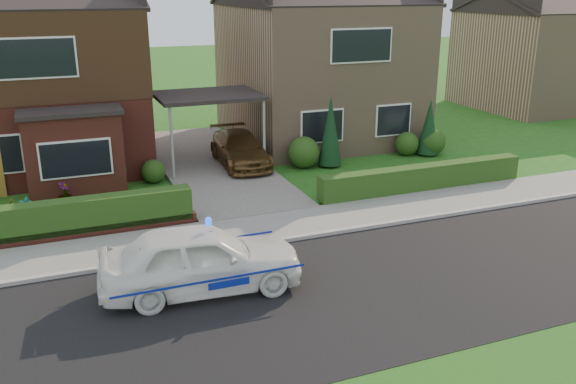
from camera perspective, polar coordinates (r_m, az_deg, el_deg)
ground at (r=13.98m, az=4.49°, el=-9.30°), size 120.00×120.00×0.00m
road at (r=13.98m, az=4.49°, el=-9.30°), size 60.00×6.00×0.02m
kerb at (r=16.47m, az=-0.16°, el=-4.49°), size 60.00×0.16×0.12m
sidewalk at (r=17.38m, az=-1.43°, el=-3.25°), size 60.00×2.00×0.10m
driveway at (r=23.63m, az=-7.24°, el=2.63°), size 3.80×12.00×0.12m
house_left at (r=25.09m, az=-22.50°, el=11.07°), size 7.50×9.53×7.25m
house_right at (r=27.62m, az=2.79°, el=12.71°), size 7.50×8.06×7.25m
carport_link at (r=23.00m, az=-7.48°, el=8.82°), size 3.80×3.00×2.77m
dwarf_wall at (r=17.53m, az=-20.99°, el=-3.90°), size 7.70×0.25×0.36m
hedge_left at (r=17.74m, az=-20.94°, el=-4.26°), size 7.50×0.55×0.90m
hedge_right at (r=20.97m, az=12.39°, el=0.07°), size 7.50×0.55×0.80m
shrub_left_mid at (r=21.22m, az=-16.62°, el=1.81°), size 1.32×1.32×1.32m
shrub_left_near at (r=21.75m, az=-12.46°, el=1.90°), size 0.84×0.84×0.84m
shrub_right_near at (r=23.00m, az=1.47°, el=3.73°), size 1.20×1.20×1.20m
shrub_right_mid at (r=25.22m, az=11.07°, el=4.45°), size 0.96×0.96×0.96m
shrub_right_far at (r=25.51m, az=13.34°, el=4.59°), size 1.08×1.08×1.08m
conifer_a at (r=23.06m, az=3.98°, el=5.52°), size 0.90×0.90×2.60m
conifer_b at (r=25.28m, az=13.06°, el=5.79°), size 0.90×0.90×2.20m
neighbour_right at (r=37.40m, az=22.06°, el=11.34°), size 6.50×7.00×5.20m
police_car at (r=13.81m, az=-8.15°, el=-6.24°), size 4.14×4.64×1.70m
driveway_car at (r=23.13m, az=-4.51°, el=4.06°), size 1.87×4.19×1.20m
potted_plant_a at (r=19.23m, az=-23.24°, el=-1.62°), size 0.43×0.33×0.74m
potted_plant_b at (r=19.50m, az=-24.65°, el=-1.59°), size 0.50×0.48×0.70m
potted_plant_c at (r=20.27m, az=-20.17°, el=-0.21°), size 0.56×0.56×0.74m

